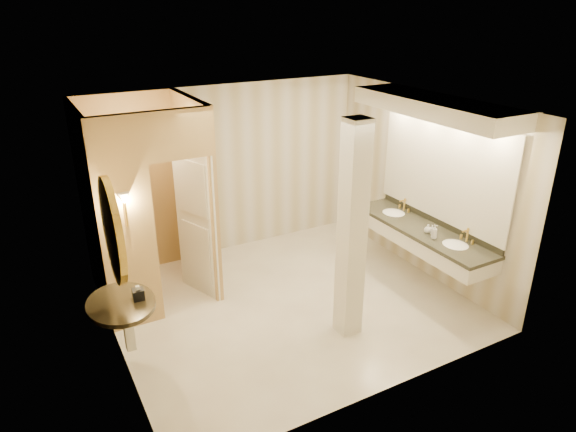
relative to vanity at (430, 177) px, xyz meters
name	(u,v)px	position (x,y,z in m)	size (l,w,h in m)	color
floor	(289,303)	(-1.98, 0.40, -1.63)	(4.50, 4.50, 0.00)	white
ceiling	(289,106)	(-1.98, 0.40, 1.07)	(4.50, 4.50, 0.00)	white
wall_back	(228,170)	(-1.98, 2.40, -0.28)	(4.50, 0.02, 2.70)	beige
wall_front	(389,282)	(-1.98, -1.60, -0.28)	(4.50, 0.02, 2.70)	beige
wall_left	(107,250)	(-4.23, 0.40, -0.28)	(0.02, 4.00, 2.70)	beige
wall_right	(422,184)	(0.27, 0.40, -0.28)	(0.02, 4.00, 2.70)	beige
toilet_closet	(180,201)	(-3.10, 1.37, -0.24)	(1.50, 1.55, 2.70)	tan
wall_sconce	(124,200)	(-3.90, 0.83, 0.10)	(0.14, 0.14, 0.42)	gold
vanity	(430,177)	(0.00, 0.00, 0.00)	(0.75, 2.53, 2.09)	silver
console_shelf	(117,263)	(-4.19, 0.07, -0.29)	(0.89, 0.89, 1.90)	black
pillar	(352,233)	(-1.63, -0.50, -0.28)	(0.26, 0.26, 2.70)	silver
tissue_box	(138,294)	(-4.02, 0.04, -0.69)	(0.12, 0.12, 0.12)	black
toilet	(119,266)	(-3.90, 1.91, -1.27)	(0.40, 0.70, 0.71)	white
soap_bottle_a	(432,229)	(-0.05, -0.21, -0.69)	(0.05, 0.06, 0.12)	beige
soap_bottle_b	(428,229)	(-0.09, -0.17, -0.69)	(0.10, 0.10, 0.13)	silver
soap_bottle_c	(434,232)	(-0.15, -0.35, -0.65)	(0.08, 0.08, 0.20)	#C6B28C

